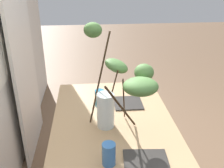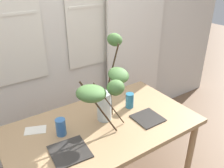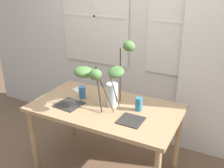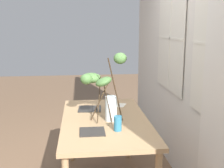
{
  "view_description": "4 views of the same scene",
  "coord_description": "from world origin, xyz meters",
  "px_view_note": "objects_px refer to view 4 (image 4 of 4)",
  "views": [
    {
      "loc": [
        -1.45,
        0.16,
        1.79
      ],
      "look_at": [
        0.13,
        0.01,
        1.05
      ],
      "focal_mm": 41.7,
      "sensor_mm": 36.0,
      "label": 1
    },
    {
      "loc": [
        -0.8,
        -1.32,
        1.92
      ],
      "look_at": [
        0.11,
        0.04,
        1.09
      ],
      "focal_mm": 38.04,
      "sensor_mm": 36.0,
      "label": 2
    },
    {
      "loc": [
        1.16,
        -2.11,
        2.03
      ],
      "look_at": [
        0.07,
        0.03,
        1.03
      ],
      "focal_mm": 42.17,
      "sensor_mm": 36.0,
      "label": 3
    },
    {
      "loc": [
        2.75,
        -0.24,
        1.71
      ],
      "look_at": [
        0.01,
        0.07,
        1.13
      ],
      "focal_mm": 46.28,
      "sensor_mm": 36.0,
      "label": 4
    }
  ],
  "objects_px": {
    "drinking_glass_blue_left": "(108,104)",
    "drinking_glass_blue_right": "(118,123)",
    "dining_table": "(105,126)",
    "plate_square_right": "(92,132)",
    "vase_with_branches": "(102,87)",
    "plate_square_left": "(90,109)"
  },
  "relations": [
    {
      "from": "drinking_glass_blue_left",
      "to": "drinking_glass_blue_right",
      "type": "relative_size",
      "value": 0.99
    },
    {
      "from": "drinking_glass_blue_right",
      "to": "dining_table",
      "type": "bearing_deg",
      "value": -165.9
    },
    {
      "from": "dining_table",
      "to": "plate_square_right",
      "type": "xyz_separation_m",
      "value": [
        0.35,
        -0.14,
        0.08
      ]
    },
    {
      "from": "vase_with_branches",
      "to": "plate_square_left",
      "type": "xyz_separation_m",
      "value": [
        -0.36,
        -0.11,
        -0.32
      ]
    },
    {
      "from": "dining_table",
      "to": "plate_square_left",
      "type": "height_order",
      "value": "plate_square_left"
    },
    {
      "from": "dining_table",
      "to": "drinking_glass_blue_left",
      "type": "distance_m",
      "value": 0.36
    },
    {
      "from": "drinking_glass_blue_left",
      "to": "plate_square_right",
      "type": "bearing_deg",
      "value": -17.34
    },
    {
      "from": "drinking_glass_blue_left",
      "to": "plate_square_right",
      "type": "distance_m",
      "value": 0.71
    },
    {
      "from": "vase_with_branches",
      "to": "drinking_glass_blue_left",
      "type": "bearing_deg",
      "value": 163.85
    },
    {
      "from": "dining_table",
      "to": "drinking_glass_blue_right",
      "type": "relative_size",
      "value": 11.27
    },
    {
      "from": "plate_square_right",
      "to": "drinking_glass_blue_left",
      "type": "bearing_deg",
      "value": 162.66
    },
    {
      "from": "vase_with_branches",
      "to": "drinking_glass_blue_left",
      "type": "xyz_separation_m",
      "value": [
        -0.33,
        0.1,
        -0.26
      ]
    },
    {
      "from": "drinking_glass_blue_left",
      "to": "drinking_glass_blue_right",
      "type": "xyz_separation_m",
      "value": [
        0.66,
        0.02,
        0.0
      ]
    },
    {
      "from": "drinking_glass_blue_right",
      "to": "drinking_glass_blue_left",
      "type": "bearing_deg",
      "value": -178.51
    },
    {
      "from": "dining_table",
      "to": "drinking_glass_blue_left",
      "type": "xyz_separation_m",
      "value": [
        -0.32,
        0.07,
        0.15
      ]
    },
    {
      "from": "dining_table",
      "to": "vase_with_branches",
      "type": "bearing_deg",
      "value": -67.73
    },
    {
      "from": "vase_with_branches",
      "to": "drinking_glass_blue_left",
      "type": "relative_size",
      "value": 5.26
    },
    {
      "from": "dining_table",
      "to": "drinking_glass_blue_right",
      "type": "distance_m",
      "value": 0.38
    },
    {
      "from": "dining_table",
      "to": "vase_with_branches",
      "type": "relative_size",
      "value": 2.15
    },
    {
      "from": "plate_square_right",
      "to": "dining_table",
      "type": "bearing_deg",
      "value": 157.91
    },
    {
      "from": "dining_table",
      "to": "drinking_glass_blue_left",
      "type": "bearing_deg",
      "value": 168.15
    },
    {
      "from": "dining_table",
      "to": "plate_square_left",
      "type": "relative_size",
      "value": 6.05
    }
  ]
}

